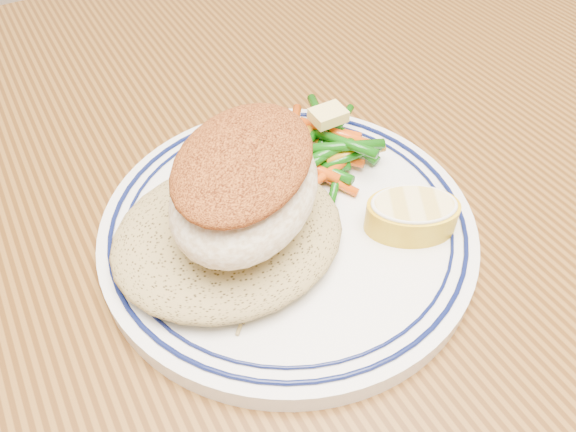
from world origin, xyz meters
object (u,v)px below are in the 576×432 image
(fish_fillet, at_px, (245,183))
(lemon_wedge, at_px, (412,214))
(plate, at_px, (288,227))
(dining_table, at_px, (331,297))
(vegetable_pile, at_px, (321,147))
(rice_pilaf, at_px, (228,230))

(fish_fillet, distance_m, lemon_wedge, 0.11)
(fish_fillet, bearing_deg, plate, 4.44)
(dining_table, distance_m, fish_fillet, 0.18)
(fish_fillet, relative_size, vegetable_pile, 1.42)
(plate, bearing_deg, rice_pilaf, 179.22)
(plate, xyz_separation_m, vegetable_pile, (0.05, 0.04, 0.02))
(lemon_wedge, bearing_deg, dining_table, 123.40)
(fish_fillet, height_order, lemon_wedge, fish_fillet)
(dining_table, height_order, vegetable_pile, vegetable_pile)
(dining_table, height_order, fish_fillet, fish_fillet)
(fish_fillet, bearing_deg, vegetable_pile, 27.75)
(vegetable_pile, bearing_deg, lemon_wedge, -79.06)
(fish_fillet, xyz_separation_m, lemon_wedge, (0.10, -0.04, -0.04))
(plate, bearing_deg, vegetable_pile, 38.53)
(dining_table, distance_m, vegetable_pile, 0.13)
(dining_table, distance_m, rice_pilaf, 0.15)
(lemon_wedge, bearing_deg, rice_pilaf, 157.55)
(dining_table, relative_size, fish_fillet, 10.66)
(plate, height_order, vegetable_pile, vegetable_pile)
(fish_fillet, bearing_deg, rice_pilaf, 166.99)
(plate, relative_size, fish_fillet, 1.78)
(plate, xyz_separation_m, fish_fillet, (-0.03, -0.00, 0.06))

